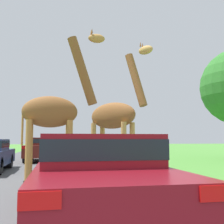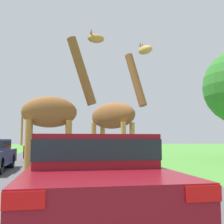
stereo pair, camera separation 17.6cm
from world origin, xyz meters
name	(u,v)px [view 1 (the left image)]	position (x,y,z in m)	size (l,w,h in m)	color
road	(60,152)	(0.00, 30.00, 0.00)	(8.36, 120.00, 0.00)	#4C4C4F
giraffe_near_road	(115,117)	(1.69, 10.78, 2.12)	(2.08, 2.45, 4.69)	tan
giraffe_companion	(55,112)	(-0.48, 9.69, 2.19)	(2.62, 0.85, 4.98)	#B77F3D
car_lead_maroon	(96,173)	(0.24, 5.52, 0.75)	(1.95, 4.79, 1.39)	maroon
car_queue_right	(52,146)	(-0.72, 25.55, 0.72)	(1.73, 4.12, 1.38)	gray
car_queue_left	(103,147)	(3.05, 21.43, 0.74)	(1.82, 4.76, 1.37)	silver
car_verge_right	(42,148)	(-1.24, 18.41, 0.77)	(1.97, 4.19, 1.42)	#561914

